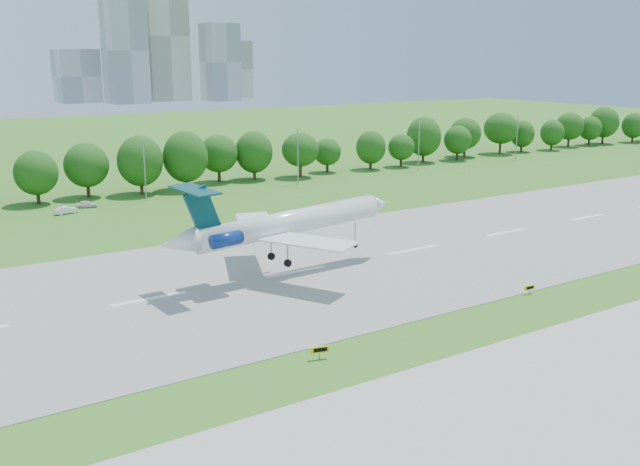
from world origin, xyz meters
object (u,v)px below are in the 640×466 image
at_px(airliner, 279,224).
at_px(service_vehicle_a, 66,210).
at_px(taxi_sign_left, 319,350).
at_px(service_vehicle_b, 87,204).

height_order(airliner, service_vehicle_a, airliner).
relative_size(taxi_sign_left, service_vehicle_a, 0.43).
bearing_deg(service_vehicle_a, taxi_sign_left, 174.92).
xyz_separation_m(taxi_sign_left, service_vehicle_b, (0.86, 81.99, -0.28)).
relative_size(taxi_sign_left, service_vehicle_b, 0.46).
bearing_deg(airliner, service_vehicle_a, 101.48).
bearing_deg(service_vehicle_a, airliner, -173.33).
distance_m(taxi_sign_left, service_vehicle_a, 78.57).
distance_m(airliner, service_vehicle_b, 58.11).
bearing_deg(service_vehicle_b, airliner, -152.27).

